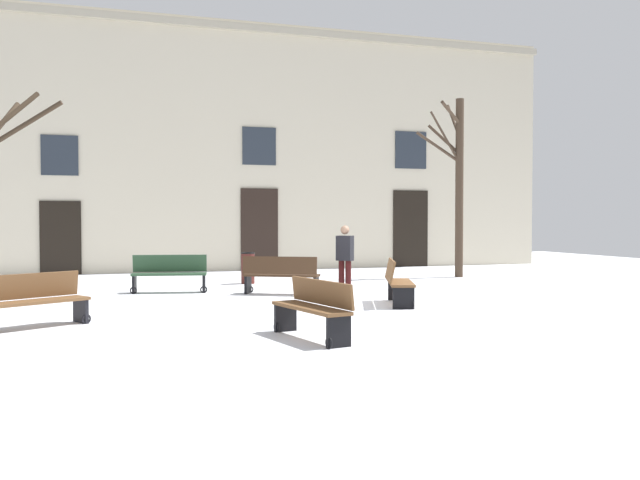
# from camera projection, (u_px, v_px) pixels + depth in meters

# --- Properties ---
(ground_plane) EXTENTS (35.89, 35.89, 0.00)m
(ground_plane) POSITION_uv_depth(u_px,v_px,m) (347.00, 301.00, 14.99)
(ground_plane) COLOR white
(building_facade) EXTENTS (22.43, 0.60, 8.45)m
(building_facade) POSITION_uv_depth(u_px,v_px,m) (250.00, 145.00, 23.98)
(building_facade) COLOR beige
(building_facade) RESTS_ON ground
(tree_center) EXTENTS (1.41, 1.63, 5.37)m
(tree_center) POSITION_uv_depth(u_px,v_px,m) (457.00, 180.00, 21.11)
(tree_center) COLOR #423326
(tree_center) RESTS_ON ground
(litter_bin) EXTENTS (0.39, 0.39, 0.85)m
(litter_bin) POSITION_uv_depth(u_px,v_px,m) (248.00, 268.00, 19.04)
(litter_bin) COLOR #4C1E19
(litter_bin) RESTS_ON ground
(bench_near_center_tree) EXTENTS (0.78, 1.79, 0.87)m
(bench_near_center_tree) POSITION_uv_depth(u_px,v_px,m) (313.00, 308.00, 10.32)
(bench_near_center_tree) COLOR brown
(bench_near_center_tree) RESTS_ON ground
(bench_back_to_back_left) EXTENTS (1.04, 1.71, 0.93)m
(bench_back_to_back_left) POSITION_uv_depth(u_px,v_px,m) (397.00, 282.00, 14.44)
(bench_back_to_back_left) COLOR brown
(bench_back_to_back_left) RESTS_ON ground
(bench_near_lamp) EXTENTS (1.71, 1.28, 0.89)m
(bench_near_lamp) POSITION_uv_depth(u_px,v_px,m) (34.00, 300.00, 11.34)
(bench_near_lamp) COLOR brown
(bench_near_lamp) RESTS_ON ground
(bench_far_corner) EXTENTS (1.78, 1.27, 0.90)m
(bench_far_corner) POSITION_uv_depth(u_px,v_px,m) (281.00, 275.00, 16.33)
(bench_far_corner) COLOR #3D2819
(bench_far_corner) RESTS_ON ground
(bench_by_litter_bin) EXTENTS (1.83, 0.79, 0.90)m
(bench_by_litter_bin) POSITION_uv_depth(u_px,v_px,m) (170.00, 273.00, 16.78)
(bench_by_litter_bin) COLOR #2D4C33
(bench_by_litter_bin) RESTS_ON ground
(person_near_bench) EXTENTS (0.42, 0.43, 1.61)m
(person_near_bench) POSITION_uv_depth(u_px,v_px,m) (345.00, 256.00, 16.65)
(person_near_bench) COLOR #350F0F
(person_near_bench) RESTS_ON ground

